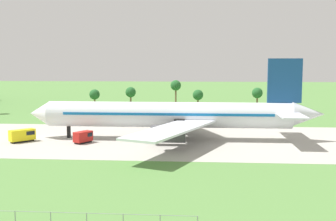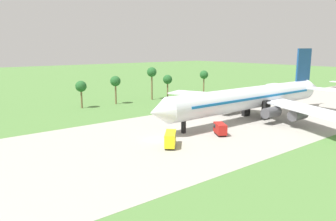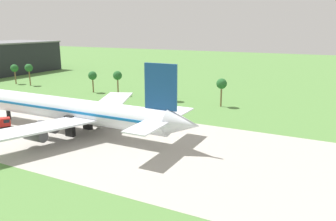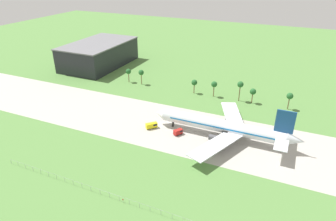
{
  "view_description": "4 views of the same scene",
  "coord_description": "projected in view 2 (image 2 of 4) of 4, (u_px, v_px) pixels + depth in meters",
  "views": [
    {
      "loc": [
        40.12,
        -98.11,
        18.31
      ],
      "look_at": [
        32.61,
        0.72,
        6.9
      ],
      "focal_mm": 45.0,
      "sensor_mm": 36.0,
      "label": 1
    },
    {
      "loc": [
        -40.42,
        -54.03,
        19.53
      ],
      "look_at": [
        3.78,
        0.72,
        5.9
      ],
      "focal_mm": 35.0,
      "sensor_mm": 36.0,
      "label": 2
    },
    {
      "loc": [
        92.94,
        -61.5,
        26.71
      ],
      "look_at": [
        61.43,
        0.72,
        8.91
      ],
      "focal_mm": 35.0,
      "sensor_mm": 36.0,
      "label": 3
    },
    {
      "loc": [
        59.71,
        -120.2,
        74.45
      ],
      "look_at": [
        3.68,
        5.0,
        6.0
      ],
      "focal_mm": 32.0,
      "sensor_mm": 36.0,
      "label": 4
    }
  ],
  "objects": [
    {
      "name": "palm_tree_row",
      "position": [
        100.0,
        83.0,
        109.39
      ],
      "size": [
        106.79,
        3.6,
        12.23
      ],
      "color": "brown",
      "rests_on": "ground_plane"
    },
    {
      "name": "baggage_tug",
      "position": [
        170.0,
        139.0,
        65.23
      ],
      "size": [
        5.38,
        5.56,
        2.91
      ],
      "color": "black",
      "rests_on": "ground_plane"
    },
    {
      "name": "taxiway_strip",
      "position": [
        156.0,
        140.0,
        69.91
      ],
      "size": [
        320.0,
        44.0,
        0.02
      ],
      "color": "#A8A399",
      "rests_on": "ground_plane"
    },
    {
      "name": "jet_airliner",
      "position": [
        254.0,
        98.0,
        90.53
      ],
      "size": [
        70.02,
        60.11,
        19.17
      ],
      "color": "silver",
      "rests_on": "ground_plane"
    },
    {
      "name": "catering_van",
      "position": [
        220.0,
        129.0,
        73.89
      ],
      "size": [
        3.97,
        4.78,
        2.68
      ],
      "color": "black",
      "rests_on": "ground_plane"
    },
    {
      "name": "ground_plane",
      "position": [
        156.0,
        140.0,
        69.91
      ],
      "size": [
        600.0,
        600.0,
        0.0
      ],
      "primitive_type": "plane",
      "color": "#517F3D"
    }
  ]
}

